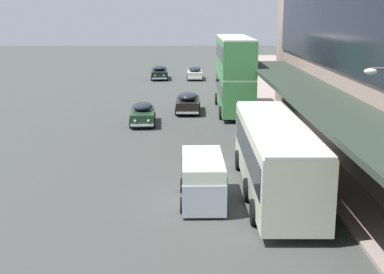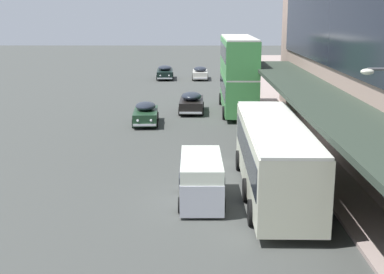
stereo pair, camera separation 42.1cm
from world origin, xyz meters
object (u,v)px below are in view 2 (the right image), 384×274
at_px(transit_bus_kerbside_front, 274,154).
at_px(sedan_second_mid, 146,113).
at_px(transit_bus_kerbside_rear, 238,72).
at_px(sedan_lead_near, 165,72).
at_px(sedan_trailing_near, 200,73).
at_px(vw_van, 201,176).
at_px(sedan_oncoming_rear, 192,102).

relative_size(transit_bus_kerbside_front, sedan_second_mid, 2.57).
bearing_deg(transit_bus_kerbside_rear, sedan_lead_near, 108.27).
height_order(sedan_lead_near, sedan_second_mid, sedan_lead_near).
bearing_deg(sedan_trailing_near, transit_bus_kerbside_front, -86.02).
bearing_deg(transit_bus_kerbside_front, vw_van, -165.39).
xyz_separation_m(transit_bus_kerbside_front, transit_bus_kerbside_rear, (-0.03, 20.08, 1.36)).
relative_size(sedan_oncoming_rear, vw_van, 1.03).
height_order(sedan_second_mid, sedan_oncoming_rear, sedan_oncoming_rear).
xyz_separation_m(sedan_second_mid, sedan_trailing_near, (4.16, 25.91, -0.01)).
height_order(transit_bus_kerbside_front, sedan_oncoming_rear, transit_bus_kerbside_front).
distance_m(sedan_lead_near, sedan_second_mid, 26.23).
xyz_separation_m(sedan_trailing_near, sedan_oncoming_rear, (-0.88, -21.36, 0.05)).
bearing_deg(sedan_second_mid, transit_bus_kerbside_rear, 34.74).
height_order(transit_bus_kerbside_front, sedan_second_mid, transit_bus_kerbside_front).
relative_size(transit_bus_kerbside_rear, sedan_lead_near, 2.07).
relative_size(sedan_lead_near, sedan_second_mid, 1.12).
height_order(transit_bus_kerbside_rear, sedan_trailing_near, transit_bus_kerbside_rear).
bearing_deg(sedan_second_mid, sedan_oncoming_rear, 54.22).
height_order(sedan_lead_near, vw_van, vw_van).
relative_size(transit_bus_kerbside_rear, sedan_trailing_near, 2.32).
distance_m(sedan_second_mid, sedan_trailing_near, 26.24).
relative_size(transit_bus_kerbside_rear, vw_van, 2.25).
height_order(transit_bus_kerbside_rear, vw_van, transit_bus_kerbside_rear).
xyz_separation_m(transit_bus_kerbside_front, vw_van, (-3.19, -0.83, -0.77)).
bearing_deg(sedan_oncoming_rear, sedan_second_mid, -125.78).
distance_m(sedan_lead_near, vw_van, 42.46).
xyz_separation_m(sedan_second_mid, sedan_oncoming_rear, (3.28, 4.55, 0.04)).
relative_size(sedan_second_mid, sedan_oncoming_rear, 0.94).
distance_m(sedan_trailing_near, sedan_oncoming_rear, 21.38).
height_order(sedan_trailing_near, vw_van, vw_van).
xyz_separation_m(sedan_lead_near, sedan_second_mid, (0.06, -26.23, -0.02)).
bearing_deg(sedan_second_mid, transit_bus_kerbside_front, -65.24).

